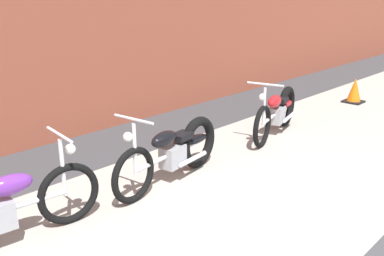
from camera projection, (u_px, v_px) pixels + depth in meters
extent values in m
cube|color=#9E998E|center=(207.00, 203.00, 4.95)|extent=(36.00, 3.50, 0.01)
torus|color=black|center=(69.00, 194.00, 4.45)|extent=(0.68, 0.15, 0.68)
cylinder|color=silver|center=(5.00, 210.00, 4.04)|extent=(1.23, 0.19, 0.06)
ellipsoid|color=#6B2D93|center=(10.00, 185.00, 4.02)|extent=(0.46, 0.24, 0.20)
cylinder|color=silver|center=(63.00, 168.00, 4.33)|extent=(0.05, 0.05, 0.62)
cylinder|color=silver|center=(59.00, 135.00, 4.22)|extent=(0.10, 0.58, 0.03)
sphere|color=white|center=(70.00, 149.00, 4.33)|extent=(0.11, 0.11, 0.11)
torus|color=black|center=(134.00, 175.00, 4.89)|extent=(0.68, 0.17, 0.68)
torus|color=black|center=(198.00, 142.00, 5.89)|extent=(0.74, 0.23, 0.73)
cylinder|color=silver|center=(169.00, 155.00, 5.38)|extent=(1.23, 0.23, 0.06)
cube|color=#99999E|center=(173.00, 156.00, 5.46)|extent=(0.35, 0.26, 0.28)
ellipsoid|color=black|center=(164.00, 139.00, 5.25)|extent=(0.46, 0.25, 0.20)
ellipsoid|color=black|center=(196.00, 139.00, 5.83)|extent=(0.46, 0.24, 0.10)
cube|color=black|center=(182.00, 136.00, 5.54)|extent=(0.31, 0.24, 0.08)
cylinder|color=silver|center=(135.00, 149.00, 4.83)|extent=(0.05, 0.05, 0.62)
cylinder|color=silver|center=(133.00, 119.00, 4.72)|extent=(0.11, 0.58, 0.03)
sphere|color=white|center=(128.00, 137.00, 4.70)|extent=(0.11, 0.11, 0.11)
cylinder|color=silver|center=(193.00, 159.00, 5.58)|extent=(0.55, 0.14, 0.06)
torus|color=black|center=(262.00, 127.00, 6.64)|extent=(0.68, 0.26, 0.68)
torus|color=black|center=(286.00, 106.00, 7.72)|extent=(0.74, 0.32, 0.73)
cylinder|color=silver|center=(275.00, 114.00, 7.17)|extent=(1.21, 0.38, 0.06)
cube|color=#99999E|center=(277.00, 115.00, 7.25)|extent=(0.37, 0.30, 0.28)
ellipsoid|color=red|center=(275.00, 101.00, 7.03)|extent=(0.47, 0.30, 0.20)
ellipsoid|color=red|center=(286.00, 104.00, 7.66)|extent=(0.47, 0.29, 0.10)
cube|color=black|center=(281.00, 100.00, 7.35)|extent=(0.32, 0.27, 0.08)
cylinder|color=silver|center=(264.00, 107.00, 6.58)|extent=(0.05, 0.05, 0.62)
cylinder|color=silver|center=(265.00, 84.00, 6.47)|extent=(0.19, 0.57, 0.03)
sphere|color=white|center=(262.00, 97.00, 6.44)|extent=(0.11, 0.11, 0.11)
cylinder|color=silver|center=(289.00, 117.00, 7.41)|extent=(0.55, 0.20, 0.06)
cone|color=orange|center=(355.00, 90.00, 9.33)|extent=(0.32, 0.32, 0.55)
cube|color=black|center=(353.00, 102.00, 9.40)|extent=(0.40, 0.40, 0.04)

